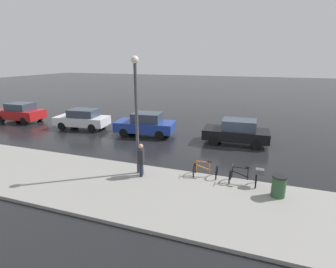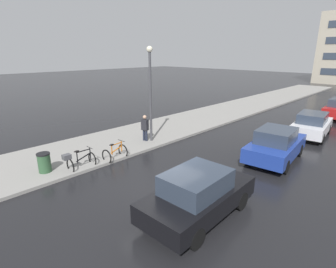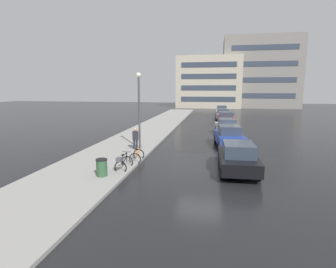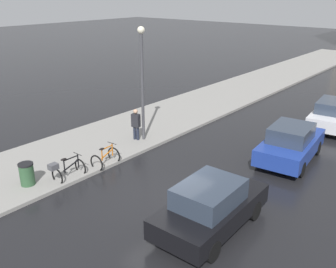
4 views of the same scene
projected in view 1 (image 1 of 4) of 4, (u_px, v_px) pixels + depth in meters
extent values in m
plane|color=black|center=(228.00, 153.00, 15.53)|extent=(140.00, 140.00, 0.00)
cube|color=gray|center=(13.00, 168.00, 13.28)|extent=(4.80, 60.00, 0.14)
torus|color=black|center=(230.00, 177.00, 11.57)|extent=(0.68, 0.06, 0.68)
torus|color=black|center=(256.00, 181.00, 11.22)|extent=(0.68, 0.06, 0.68)
cube|color=black|center=(248.00, 174.00, 11.26)|extent=(0.04, 0.04, 0.57)
cube|color=black|center=(232.00, 172.00, 11.46)|extent=(0.04, 0.04, 0.59)
cube|color=black|center=(240.00, 168.00, 11.29)|extent=(0.04, 0.65, 0.04)
cube|color=black|center=(240.00, 174.00, 11.37)|extent=(0.04, 0.74, 0.27)
ellipsoid|color=black|center=(248.00, 167.00, 11.17)|extent=(0.14, 0.26, 0.07)
cylinder|color=black|center=(233.00, 165.00, 11.38)|extent=(0.50, 0.03, 0.03)
cube|color=#4C4C51|center=(260.00, 172.00, 11.06)|extent=(0.28, 0.34, 0.22)
torus|color=black|center=(195.00, 170.00, 12.26)|extent=(0.71, 0.11, 0.71)
torus|color=black|center=(217.00, 173.00, 12.00)|extent=(0.71, 0.11, 0.71)
cube|color=orange|center=(210.00, 167.00, 12.02)|extent=(0.04, 0.04, 0.49)
cube|color=orange|center=(196.00, 165.00, 12.16)|extent=(0.04, 0.04, 0.55)
cube|color=orange|center=(203.00, 162.00, 12.03)|extent=(0.08, 0.61, 0.04)
cube|color=orange|center=(203.00, 168.00, 12.10)|extent=(0.08, 0.70, 0.25)
ellipsoid|color=black|center=(210.00, 162.00, 11.94)|extent=(0.16, 0.27, 0.07)
cylinder|color=black|center=(197.00, 159.00, 12.08)|extent=(0.50, 0.06, 0.03)
cube|color=black|center=(236.00, 134.00, 17.10)|extent=(2.02, 4.22, 0.64)
cube|color=#2D3847|center=(239.00, 125.00, 16.87)|extent=(1.62, 2.15, 0.66)
cylinder|color=black|center=(214.00, 141.00, 16.79)|extent=(0.24, 0.65, 0.64)
cylinder|color=black|center=(217.00, 134.00, 18.35)|extent=(0.24, 0.65, 0.64)
cylinder|color=black|center=(256.00, 145.00, 16.04)|extent=(0.24, 0.65, 0.64)
cylinder|color=black|center=(256.00, 137.00, 17.59)|extent=(0.24, 0.65, 0.64)
cube|color=navy|center=(145.00, 126.00, 19.00)|extent=(2.35, 4.40, 0.69)
cube|color=#2D3847|center=(147.00, 117.00, 18.77)|extent=(1.77, 2.17, 0.65)
cylinder|color=black|center=(124.00, 133.00, 18.59)|extent=(0.29, 0.66, 0.64)
cylinder|color=black|center=(132.00, 127.00, 20.17)|extent=(0.29, 0.66, 0.64)
cylinder|color=black|center=(159.00, 135.00, 18.01)|extent=(0.29, 0.66, 0.64)
cylinder|color=black|center=(165.00, 129.00, 19.60)|extent=(0.29, 0.66, 0.64)
cube|color=silver|center=(82.00, 121.00, 20.78)|extent=(2.28, 4.31, 0.66)
cube|color=#2D3847|center=(83.00, 113.00, 20.57)|extent=(1.72, 2.27, 0.59)
cylinder|color=black|center=(62.00, 126.00, 20.39)|extent=(0.29, 0.66, 0.64)
cylinder|color=black|center=(74.00, 121.00, 21.91)|extent=(0.29, 0.66, 0.64)
cylinder|color=black|center=(92.00, 128.00, 19.84)|extent=(0.29, 0.66, 0.64)
cylinder|color=black|center=(102.00, 123.00, 21.35)|extent=(0.29, 0.66, 0.64)
cube|color=#AD1919|center=(20.00, 114.00, 23.07)|extent=(2.04, 4.13, 0.74)
cube|color=#2D3847|center=(20.00, 106.00, 22.84)|extent=(1.64, 2.11, 0.59)
cylinder|color=black|center=(1.00, 119.00, 22.76)|extent=(0.24, 0.65, 0.64)
cylinder|color=black|center=(18.00, 115.00, 24.34)|extent=(0.24, 0.65, 0.64)
cylinder|color=black|center=(24.00, 121.00, 22.02)|extent=(0.24, 0.65, 0.64)
cylinder|color=black|center=(40.00, 117.00, 23.59)|extent=(0.24, 0.65, 0.64)
cylinder|color=#1E2333|center=(141.00, 171.00, 12.07)|extent=(0.14, 0.14, 0.80)
cylinder|color=#1E2333|center=(142.00, 170.00, 12.24)|extent=(0.14, 0.14, 0.80)
cube|color=#232328|center=(141.00, 156.00, 11.96)|extent=(0.44, 0.32, 0.65)
sphere|color=tan|center=(141.00, 146.00, 11.83)|extent=(0.22, 0.22, 0.22)
cylinder|color=#424247|center=(137.00, 123.00, 11.84)|extent=(0.14, 0.14, 5.22)
sphere|color=#F2EACC|center=(135.00, 60.00, 11.08)|extent=(0.34, 0.34, 0.34)
cylinder|color=#2D5133|center=(278.00, 188.00, 10.32)|extent=(0.53, 0.53, 0.95)
cylinder|color=black|center=(280.00, 177.00, 10.18)|extent=(0.56, 0.56, 0.06)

